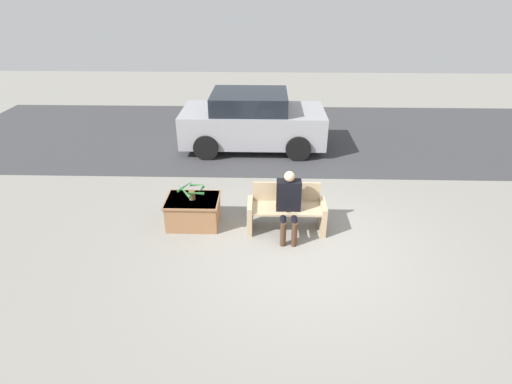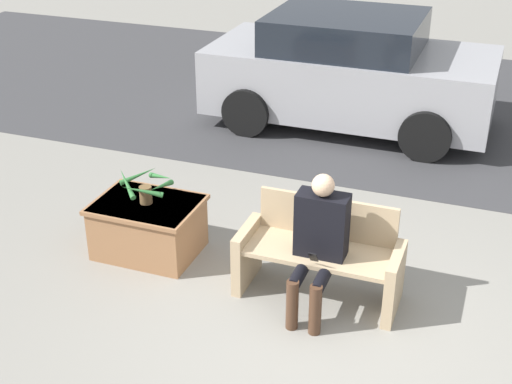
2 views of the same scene
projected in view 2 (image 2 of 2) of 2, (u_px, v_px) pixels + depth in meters
name	position (u px, v px, depth m)	size (l,w,h in m)	color
ground_plane	(332.00, 343.00, 5.72)	(30.00, 30.00, 0.00)	gray
road_surface	(433.00, 108.00, 10.53)	(20.00, 6.00, 0.01)	#38383A
bench	(320.00, 255.00, 6.17)	(1.42, 0.56, 0.85)	tan
person_seated	(319.00, 238.00, 5.89)	(0.43, 0.63, 1.22)	black
planter_box	(148.00, 226.00, 6.84)	(0.99, 0.75, 0.54)	#936642
potted_plant	(146.00, 186.00, 6.64)	(0.54, 0.55, 0.34)	brown
parked_car	(349.00, 71.00, 9.67)	(3.81, 1.98, 1.52)	#99999E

